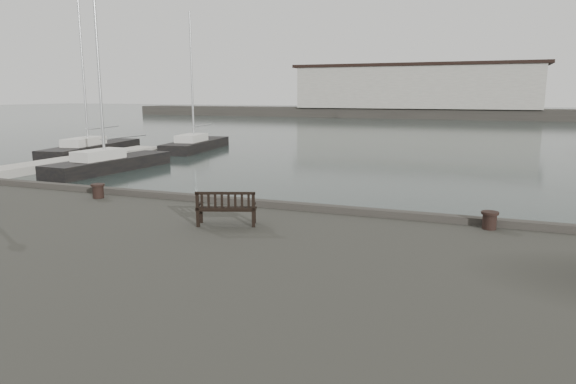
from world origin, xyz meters
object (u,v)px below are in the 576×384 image
yacht_d (196,147)px  yacht_c (111,167)px  bench (227,214)px  bollard_right (490,220)px  bollard_left (98,191)px  yacht_b (93,151)px

yacht_d → yacht_c: bearing=-91.6°
bench → yacht_c: bearing=117.0°
bollard_right → yacht_d: 34.65m
bollard_right → yacht_c: yacht_c is taller
yacht_d → bollard_left: bearing=-72.9°
bench → yacht_d: bearing=102.3°
yacht_b → bollard_left: bearing=-57.4°
bollard_left → yacht_c: bearing=129.1°
bollard_left → yacht_c: 17.15m
bench → bollard_left: size_ratio=3.48×
bollard_left → yacht_d: size_ratio=0.04×
bench → yacht_d: size_ratio=0.13×
yacht_c → yacht_d: 12.67m
bench → bollard_left: bearing=143.5°
bollard_right → yacht_b: 35.49m
bench → bollard_right: bearing=-2.5°
bollard_left → yacht_d: bearing=115.3°
bollard_right → bollard_left: bearing=-178.0°
yacht_b → yacht_d: (6.03, 5.76, -0.02)m
bollard_left → yacht_c: (-10.77, 13.26, -1.53)m
bollard_right → bench: bearing=-162.2°
yacht_b → yacht_c: size_ratio=1.17×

